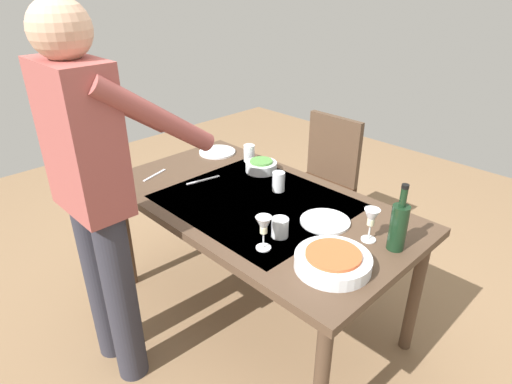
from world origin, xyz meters
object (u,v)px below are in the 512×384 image
(person_server, at_px, (95,188))
(wine_glass_right, at_px, (264,227))
(water_cup_near_left, at_px, (249,153))
(side_bowl_salad, at_px, (261,166))
(chair_near, at_px, (323,176))
(wine_glass_left, at_px, (371,219))
(wine_bottle, at_px, (398,226))
(dining_table, at_px, (256,213))
(water_cup_near_right, at_px, (280,227))
(serving_bowl_pasta, at_px, (333,261))
(dinner_plate_far, at_px, (217,152))
(dinner_plate_near, at_px, (325,221))
(water_cup_far_left, at_px, (278,181))

(person_server, height_order, wine_glass_right, person_server)
(water_cup_near_left, xyz_separation_m, side_bowl_salad, (-0.15, 0.05, -0.02))
(chair_near, xyz_separation_m, wine_glass_left, (-0.79, 0.73, 0.30))
(person_server, xyz_separation_m, water_cup_near_left, (0.17, -1.03, -0.19))
(chair_near, relative_size, wine_bottle, 3.07)
(dining_table, bearing_deg, person_server, 72.49)
(dining_table, height_order, wine_glass_right, wine_glass_right)
(wine_bottle, height_order, wine_glass_left, wine_bottle)
(water_cup_near_left, relative_size, water_cup_near_right, 1.20)
(person_server, height_order, wine_bottle, person_server)
(chair_near, bearing_deg, wine_bottle, 141.97)
(wine_bottle, xyz_separation_m, serving_bowl_pasta, (0.10, 0.29, -0.08))
(dining_table, distance_m, water_cup_near_left, 0.53)
(serving_bowl_pasta, bearing_deg, chair_near, -51.38)
(wine_glass_left, relative_size, dinner_plate_far, 0.66)
(dining_table, relative_size, side_bowl_salad, 8.93)
(wine_bottle, relative_size, wine_glass_right, 1.96)
(wine_bottle, distance_m, water_cup_near_right, 0.49)
(wine_glass_left, distance_m, dinner_plate_near, 0.24)
(wine_glass_left, bearing_deg, wine_glass_right, 53.38)
(wine_glass_left, relative_size, dinner_plate_near, 0.66)
(dining_table, bearing_deg, side_bowl_salad, -49.15)
(wine_glass_left, relative_size, water_cup_near_right, 1.74)
(chair_near, bearing_deg, side_bowl_salad, 85.52)
(water_cup_far_left, xyz_separation_m, serving_bowl_pasta, (-0.60, 0.34, -0.02))
(dinner_plate_far, bearing_deg, dining_table, 156.39)
(water_cup_far_left, relative_size, dinner_plate_near, 0.46)
(dining_table, bearing_deg, water_cup_far_left, -89.39)
(wine_glass_left, xyz_separation_m, wine_glass_right, (0.27, 0.37, 0.00))
(wine_glass_right, xyz_separation_m, water_cup_near_left, (0.71, -0.60, -0.05))
(dining_table, height_order, wine_glass_left, wine_glass_left)
(wine_glass_right, relative_size, dinner_plate_near, 0.66)
(wine_glass_left, bearing_deg, serving_bowl_pasta, 91.84)
(wine_glass_right, relative_size, side_bowl_salad, 0.84)
(wine_glass_right, height_order, water_cup_near_left, wine_glass_right)
(water_cup_near_left, height_order, water_cup_near_right, water_cup_near_left)
(water_cup_far_left, distance_m, serving_bowl_pasta, 0.69)
(wine_glass_left, height_order, wine_glass_right, same)
(wine_glass_left, xyz_separation_m, water_cup_near_right, (0.29, 0.25, -0.06))
(chair_near, xyz_separation_m, person_server, (0.03, 1.53, 0.43))
(water_cup_near_left, bearing_deg, wine_glass_right, 139.96)
(dining_table, relative_size, water_cup_near_right, 18.55)
(water_cup_far_left, height_order, serving_bowl_pasta, water_cup_far_left)
(water_cup_near_left, relative_size, water_cup_far_left, 0.99)
(dining_table, xyz_separation_m, water_cup_near_left, (0.39, -0.33, 0.12))
(water_cup_near_left, relative_size, dinner_plate_near, 0.45)
(wine_bottle, distance_m, dinner_plate_far, 1.35)
(wine_glass_right, height_order, water_cup_near_right, wine_glass_right)
(wine_bottle, height_order, side_bowl_salad, wine_bottle)
(chair_near, height_order, person_server, person_server)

